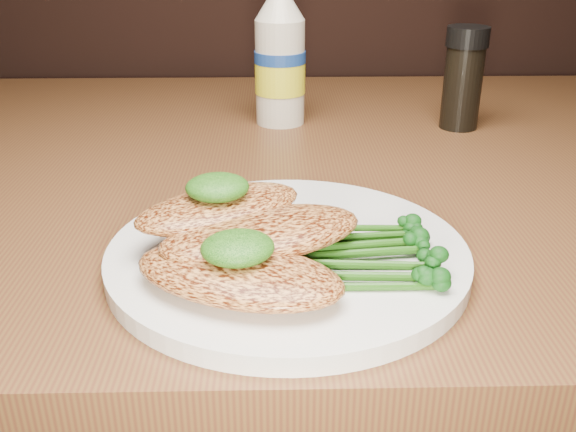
{
  "coord_description": "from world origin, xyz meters",
  "views": [
    {
      "loc": [
        -0.12,
        0.36,
        0.99
      ],
      "look_at": [
        -0.11,
        0.8,
        0.79
      ],
      "focal_mm": 39.84,
      "sensor_mm": 36.0,
      "label": 1
    }
  ],
  "objects_px": {
    "plate": "(288,254)",
    "mayo_bottle": "(280,52)",
    "pepper_grinder": "(463,79)",
    "dining_table": "(361,410)"
  },
  "relations": [
    {
      "from": "plate",
      "to": "pepper_grinder",
      "type": "bearing_deg",
      "value": 57.25
    },
    {
      "from": "dining_table",
      "to": "plate",
      "type": "distance_m",
      "value": 0.47
    },
    {
      "from": "dining_table",
      "to": "mayo_bottle",
      "type": "distance_m",
      "value": 0.5
    },
    {
      "from": "dining_table",
      "to": "plate",
      "type": "relative_size",
      "value": 4.32
    },
    {
      "from": "plate",
      "to": "mayo_bottle",
      "type": "distance_m",
      "value": 0.39
    },
    {
      "from": "dining_table",
      "to": "plate",
      "type": "xyz_separation_m",
      "value": [
        -0.11,
        -0.25,
        0.38
      ]
    },
    {
      "from": "mayo_bottle",
      "to": "dining_table",
      "type": "bearing_deg",
      "value": -50.1
    },
    {
      "from": "plate",
      "to": "mayo_bottle",
      "type": "height_order",
      "value": "mayo_bottle"
    },
    {
      "from": "plate",
      "to": "mayo_bottle",
      "type": "relative_size",
      "value": 1.52
    },
    {
      "from": "dining_table",
      "to": "pepper_grinder",
      "type": "height_order",
      "value": "pepper_grinder"
    }
  ]
}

